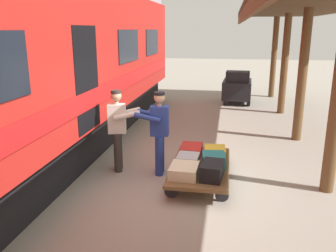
{
  "coord_description": "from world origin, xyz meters",
  "views": [
    {
      "loc": [
        -0.67,
        6.41,
        2.88
      ],
      "look_at": [
        0.41,
        0.18,
        1.15
      ],
      "focal_mm": 37.85,
      "sensor_mm": 36.0,
      "label": 1
    }
  ],
  "objects_px": {
    "suitcase_cream_canvas": "(184,171)",
    "porter_by_door": "(118,128)",
    "suitcase_yellow_case": "(215,151)",
    "suitcase_teal_softside": "(214,160)",
    "baggage_tug": "(237,87)",
    "suitcase_black_hardshell": "(212,170)",
    "porter_in_overalls": "(159,130)",
    "train_car": "(15,72)",
    "suitcase_gray_aluminum": "(188,159)",
    "luggage_cart": "(201,167)",
    "suitcase_red_plastic": "(191,150)"
  },
  "relations": [
    {
      "from": "suitcase_cream_canvas",
      "to": "porter_by_door",
      "type": "distance_m",
      "value": 1.76
    },
    {
      "from": "suitcase_yellow_case",
      "to": "suitcase_teal_softside",
      "type": "distance_m",
      "value": 0.61
    },
    {
      "from": "suitcase_yellow_case",
      "to": "baggage_tug",
      "type": "relative_size",
      "value": 0.29
    },
    {
      "from": "suitcase_black_hardshell",
      "to": "porter_in_overalls",
      "type": "relative_size",
      "value": 0.35
    },
    {
      "from": "train_car",
      "to": "suitcase_yellow_case",
      "type": "distance_m",
      "value": 4.35
    },
    {
      "from": "train_car",
      "to": "suitcase_gray_aluminum",
      "type": "distance_m",
      "value": 3.83
    },
    {
      "from": "suitcase_gray_aluminum",
      "to": "suitcase_yellow_case",
      "type": "bearing_deg",
      "value": -129.66
    },
    {
      "from": "suitcase_yellow_case",
      "to": "suitcase_cream_canvas",
      "type": "height_order",
      "value": "suitcase_cream_canvas"
    },
    {
      "from": "suitcase_gray_aluminum",
      "to": "suitcase_cream_canvas",
      "type": "bearing_deg",
      "value": 90.0
    },
    {
      "from": "suitcase_gray_aluminum",
      "to": "porter_in_overalls",
      "type": "distance_m",
      "value": 0.83
    },
    {
      "from": "suitcase_teal_softside",
      "to": "luggage_cart",
      "type": "bearing_deg",
      "value": -0.0
    },
    {
      "from": "suitcase_black_hardshell",
      "to": "suitcase_gray_aluminum",
      "type": "distance_m",
      "value": 0.79
    },
    {
      "from": "suitcase_red_plastic",
      "to": "porter_in_overalls",
      "type": "bearing_deg",
      "value": 35.64
    },
    {
      "from": "luggage_cart",
      "to": "suitcase_gray_aluminum",
      "type": "relative_size",
      "value": 4.59
    },
    {
      "from": "baggage_tug",
      "to": "suitcase_red_plastic",
      "type": "bearing_deg",
      "value": 81.62
    },
    {
      "from": "suitcase_gray_aluminum",
      "to": "baggage_tug",
      "type": "xyz_separation_m",
      "value": [
        -1.06,
        -7.82,
        0.23
      ]
    },
    {
      "from": "porter_by_door",
      "to": "suitcase_gray_aluminum",
      "type": "bearing_deg",
      "value": 172.14
    },
    {
      "from": "train_car",
      "to": "suitcase_black_hardshell",
      "type": "xyz_separation_m",
      "value": [
        -3.95,
        0.48,
        -1.61
      ]
    },
    {
      "from": "luggage_cart",
      "to": "baggage_tug",
      "type": "height_order",
      "value": "baggage_tug"
    },
    {
      "from": "suitcase_red_plastic",
      "to": "suitcase_teal_softside",
      "type": "distance_m",
      "value": 0.79
    },
    {
      "from": "suitcase_red_plastic",
      "to": "suitcase_gray_aluminum",
      "type": "bearing_deg",
      "value": 90.0
    },
    {
      "from": "suitcase_yellow_case",
      "to": "luggage_cart",
      "type": "bearing_deg",
      "value": 67.49
    },
    {
      "from": "suitcase_cream_canvas",
      "to": "baggage_tug",
      "type": "distance_m",
      "value": 8.5
    },
    {
      "from": "suitcase_gray_aluminum",
      "to": "suitcase_cream_canvas",
      "type": "relative_size",
      "value": 0.8
    },
    {
      "from": "suitcase_red_plastic",
      "to": "train_car",
      "type": "bearing_deg",
      "value": 11.85
    },
    {
      "from": "suitcase_cream_canvas",
      "to": "porter_in_overalls",
      "type": "bearing_deg",
      "value": -50.98
    },
    {
      "from": "train_car",
      "to": "suitcase_cream_canvas",
      "type": "height_order",
      "value": "train_car"
    },
    {
      "from": "luggage_cart",
      "to": "suitcase_black_hardshell",
      "type": "xyz_separation_m",
      "value": [
        -0.25,
        0.6,
        0.19
      ]
    },
    {
      "from": "suitcase_red_plastic",
      "to": "suitcase_black_hardshell",
      "type": "xyz_separation_m",
      "value": [
        -0.5,
        1.21,
        0.05
      ]
    },
    {
      "from": "suitcase_teal_softside",
      "to": "porter_in_overalls",
      "type": "height_order",
      "value": "porter_in_overalls"
    },
    {
      "from": "train_car",
      "to": "suitcase_red_plastic",
      "type": "relative_size",
      "value": 26.87
    },
    {
      "from": "suitcase_teal_softside",
      "to": "porter_in_overalls",
      "type": "bearing_deg",
      "value": -8.13
    },
    {
      "from": "suitcase_gray_aluminum",
      "to": "luggage_cart",
      "type": "bearing_deg",
      "value": -180.0
    },
    {
      "from": "suitcase_red_plastic",
      "to": "suitcase_black_hardshell",
      "type": "relative_size",
      "value": 1.06
    },
    {
      "from": "train_car",
      "to": "luggage_cart",
      "type": "distance_m",
      "value": 4.12
    },
    {
      "from": "suitcase_cream_canvas",
      "to": "luggage_cart",
      "type": "bearing_deg",
      "value": -112.51
    },
    {
      "from": "train_car",
      "to": "porter_in_overalls",
      "type": "distance_m",
      "value": 3.06
    },
    {
      "from": "suitcase_teal_softside",
      "to": "suitcase_black_hardshell",
      "type": "bearing_deg",
      "value": 90.0
    },
    {
      "from": "train_car",
      "to": "suitcase_red_plastic",
      "type": "height_order",
      "value": "train_car"
    },
    {
      "from": "luggage_cart",
      "to": "porter_in_overalls",
      "type": "xyz_separation_m",
      "value": [
        0.87,
        -0.16,
        0.66
      ]
    },
    {
      "from": "suitcase_gray_aluminum",
      "to": "suitcase_black_hardshell",
      "type": "bearing_deg",
      "value": 129.66
    },
    {
      "from": "suitcase_yellow_case",
      "to": "suitcase_teal_softside",
      "type": "height_order",
      "value": "suitcase_teal_softside"
    },
    {
      "from": "suitcase_gray_aluminum",
      "to": "porter_by_door",
      "type": "xyz_separation_m",
      "value": [
        1.48,
        -0.2,
        0.53
      ]
    },
    {
      "from": "suitcase_red_plastic",
      "to": "suitcase_teal_softside",
      "type": "xyz_separation_m",
      "value": [
        -0.5,
        0.6,
        0.03
      ]
    },
    {
      "from": "suitcase_teal_softside",
      "to": "suitcase_gray_aluminum",
      "type": "relative_size",
      "value": 0.95
    },
    {
      "from": "suitcase_black_hardshell",
      "to": "baggage_tug",
      "type": "height_order",
      "value": "baggage_tug"
    },
    {
      "from": "suitcase_yellow_case",
      "to": "porter_in_overalls",
      "type": "relative_size",
      "value": 0.3
    },
    {
      "from": "train_car",
      "to": "suitcase_red_plastic",
      "type": "xyz_separation_m",
      "value": [
        -3.45,
        -0.72,
        -1.66
      ]
    },
    {
      "from": "suitcase_cream_canvas",
      "to": "porter_in_overalls",
      "type": "relative_size",
      "value": 0.35
    },
    {
      "from": "suitcase_gray_aluminum",
      "to": "porter_in_overalls",
      "type": "relative_size",
      "value": 0.28
    }
  ]
}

